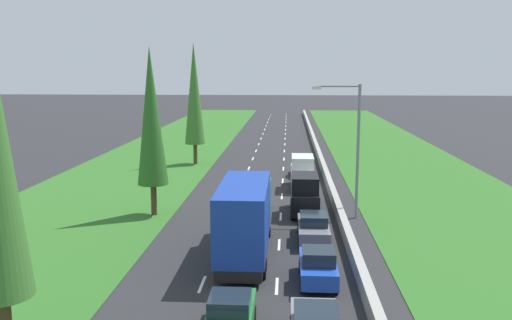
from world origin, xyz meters
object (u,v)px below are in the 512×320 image
at_px(black_van_right_lane, 305,194).
at_px(green_hatchback_right_lane, 302,167).
at_px(green_hatchback_centre_lane, 231,315).
at_px(blue_box_truck_centre_lane, 245,217).
at_px(poplar_tree_second, 151,117).
at_px(street_light_mast, 353,141).
at_px(grey_sedan_right_lane_fourth, 313,227).
at_px(blue_hatchback_right_lane, 318,266).
at_px(poplar_tree_third, 194,94).
at_px(white_van_right_lane, 302,172).

xyz_separation_m(black_van_right_lane, green_hatchback_right_lane, (0.19, 13.85, -0.56)).
distance_m(green_hatchback_centre_lane, green_hatchback_right_lane, 31.64).
bearing_deg(blue_box_truck_centre_lane, poplar_tree_second, 131.27).
bearing_deg(black_van_right_lane, street_light_mast, -13.43).
bearing_deg(grey_sedan_right_lane_fourth, blue_hatchback_right_lane, -90.63).
height_order(green_hatchback_right_lane, poplar_tree_third, poplar_tree_third).
xyz_separation_m(grey_sedan_right_lane_fourth, green_hatchback_centre_lane, (-3.62, -11.75, 0.02)).
bearing_deg(blue_hatchback_right_lane, green_hatchback_right_lane, 90.20).
bearing_deg(street_light_mast, blue_box_truck_centre_lane, -128.94).
relative_size(grey_sedan_right_lane_fourth, street_light_mast, 0.50).
height_order(green_hatchback_right_lane, street_light_mast, street_light_mast).
bearing_deg(street_light_mast, black_van_right_lane, 166.57).
distance_m(grey_sedan_right_lane_fourth, black_van_right_lane, 5.89).
height_order(green_hatchback_centre_lane, street_light_mast, street_light_mast).
xyz_separation_m(green_hatchback_centre_lane, white_van_right_lane, (3.31, 25.77, 0.56)).
height_order(green_hatchback_right_lane, poplar_tree_second, poplar_tree_second).
height_order(green_hatchback_centre_lane, blue_box_truck_centre_lane, blue_box_truck_centre_lane).
distance_m(green_hatchback_centre_lane, black_van_right_lane, 17.90).
xyz_separation_m(black_van_right_lane, poplar_tree_second, (-10.35, -0.90, 5.39)).
relative_size(grey_sedan_right_lane_fourth, blue_box_truck_centre_lane, 0.48).
relative_size(blue_hatchback_right_lane, white_van_right_lane, 0.80).
xyz_separation_m(black_van_right_lane, street_light_mast, (3.12, -0.75, 3.83)).
bearing_deg(black_van_right_lane, poplar_tree_second, -175.03).
bearing_deg(poplar_tree_second, green_hatchback_right_lane, 54.45).
bearing_deg(green_hatchback_centre_lane, green_hatchback_right_lane, 83.73).
distance_m(blue_hatchback_right_lane, poplar_tree_second, 16.66).
bearing_deg(green_hatchback_right_lane, white_van_right_lane, -91.50).
bearing_deg(blue_hatchback_right_lane, poplar_tree_second, 133.13).
bearing_deg(black_van_right_lane, white_van_right_lane, 89.69).
relative_size(blue_hatchback_right_lane, poplar_tree_second, 0.34).
distance_m(white_van_right_lane, green_hatchback_right_lane, 5.71).
bearing_deg(grey_sedan_right_lane_fourth, poplar_tree_second, 155.21).
distance_m(green_hatchback_centre_lane, poplar_tree_third, 38.35).
distance_m(white_van_right_lane, street_light_mast, 10.18).
relative_size(poplar_tree_third, street_light_mast, 1.41).
xyz_separation_m(green_hatchback_centre_lane, poplar_tree_third, (-7.72, 36.99, 6.57)).
relative_size(green_hatchback_centre_lane, white_van_right_lane, 0.80).
distance_m(poplar_tree_third, street_light_mast, 24.68).
bearing_deg(grey_sedan_right_lane_fourth, street_light_mast, 61.51).
xyz_separation_m(blue_box_truck_centre_lane, poplar_tree_third, (-7.57, 28.21, 5.23)).
bearing_deg(blue_box_truck_centre_lane, blue_hatchback_right_lane, -42.98).
relative_size(green_hatchback_right_lane, street_light_mast, 0.43).
xyz_separation_m(green_hatchback_centre_lane, black_van_right_lane, (3.26, 17.60, 0.56)).
xyz_separation_m(poplar_tree_second, street_light_mast, (13.47, 0.15, -1.56)).
relative_size(grey_sedan_right_lane_fourth, poplar_tree_third, 0.35).
distance_m(blue_box_truck_centre_lane, green_hatchback_right_lane, 23.00).
height_order(blue_box_truck_centre_lane, street_light_mast, street_light_mast).
relative_size(green_hatchback_right_lane, poplar_tree_third, 0.31).
bearing_deg(green_hatchback_right_lane, street_light_mast, -78.66).
bearing_deg(black_van_right_lane, green_hatchback_right_lane, 89.20).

